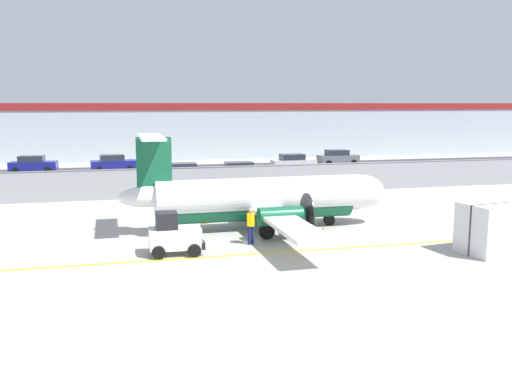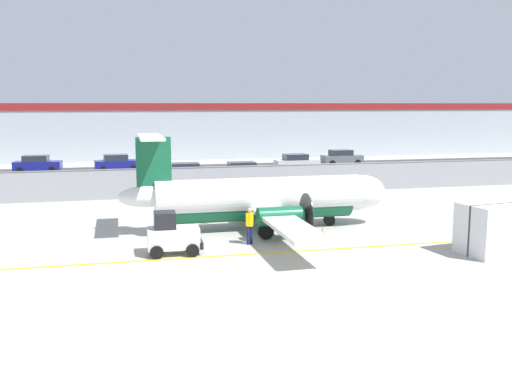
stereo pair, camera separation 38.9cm
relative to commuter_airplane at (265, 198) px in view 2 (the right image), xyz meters
name	(u,v)px [view 2 (the right image)]	position (x,y,z in m)	size (l,w,h in m)	color
ground_plane	(300,251)	(0.39, -4.75, -1.60)	(140.00, 140.00, 0.01)	#ADA89E
perimeter_fence	(231,180)	(0.39, 11.25, -0.49)	(98.00, 0.10, 2.10)	gray
parking_lot_strip	(207,175)	(0.39, 22.75, -1.54)	(98.00, 17.00, 0.12)	#38383A
background_building	(184,130)	(0.39, 41.24, 1.66)	(91.00, 8.10, 6.50)	#A8B2BC
commuter_airplane	(265,198)	(0.00, 0.00, 0.00)	(14.08, 16.01, 4.92)	white
baggage_tug	(172,235)	(-5.15, -4.00, -0.75)	(2.35, 1.41, 1.88)	silver
ground_crew_worker	(250,224)	(-1.49, -2.95, -0.65)	(0.48, 0.48, 1.70)	#191E4C
cargo_container	(491,229)	(8.23, -7.13, -0.50)	(2.66, 2.32, 2.20)	silver
traffic_cone_near_left	(205,218)	(-2.86, 2.15, -1.29)	(0.36, 0.36, 0.64)	orange
traffic_cone_near_right	(166,228)	(-5.10, 0.03, -1.29)	(0.36, 0.36, 0.64)	orange
traffic_cone_far_left	(323,233)	(2.16, -2.81, -1.29)	(0.36, 0.36, 0.64)	orange
parked_car_0	(37,164)	(-14.79, 28.04, -0.71)	(4.31, 2.23, 1.58)	navy
parked_car_1	(117,163)	(-7.56, 27.31, -0.71)	(4.34, 2.31, 1.58)	navy
parked_car_2	(187,173)	(-2.00, 17.92, -0.71)	(4.26, 2.12, 1.58)	slate
parked_car_3	(243,172)	(2.61, 17.68, -0.71)	(4.23, 2.06, 1.58)	red
parked_car_4	(297,162)	(9.16, 23.81, -0.71)	(4.21, 2.03, 1.58)	silver
parked_car_5	(342,157)	(15.22, 27.43, -0.71)	(4.22, 2.04, 1.58)	slate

